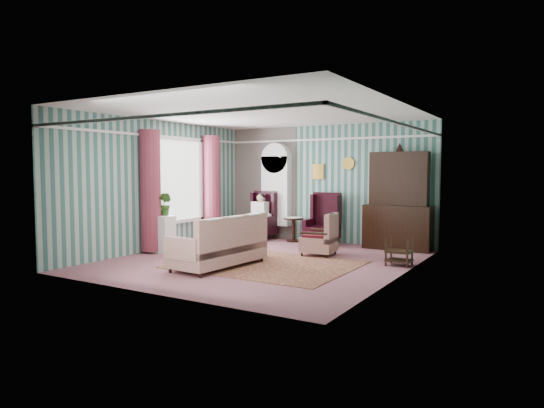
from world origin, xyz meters
The scene contains 17 objects.
floor centered at (0.00, 0.00, 0.00)m, with size 6.00×6.00×0.00m, color #905459.
room_shell centered at (-0.62, 0.18, 2.01)m, with size 5.53×6.02×2.91m.
bookcase centered at (-1.35, 2.84, 1.12)m, with size 0.80×0.28×2.24m, color white.
dresser_hutch centered at (1.90, 2.72, 1.18)m, with size 1.50×0.56×2.36m, color black.
wingback_left centered at (-1.60, 2.45, 0.62)m, with size 0.76×0.80×1.25m, color black.
wingback_right centered at (0.15, 2.45, 0.62)m, with size 0.76×0.80×1.25m, color black.
seated_woman centered at (-1.60, 2.45, 0.59)m, with size 0.44×0.40×1.18m, color silver, non-canonical shape.
round_side_table centered at (-0.70, 2.60, 0.30)m, with size 0.50×0.50×0.60m, color black.
nest_table centered at (2.47, 0.90, 0.27)m, with size 0.45×0.38×0.54m, color black.
plant_stand centered at (-2.40, -0.30, 0.40)m, with size 0.55×0.35×0.80m, color white.
rug centered at (0.30, -0.30, 0.01)m, with size 3.20×2.60×0.01m, color #4E1A1B.
sofa centered at (-0.36, -0.94, 0.53)m, with size 1.95×0.96×1.07m, color beige.
floral_armchair centered at (0.70, 1.13, 0.47)m, with size 0.73×0.72×0.94m, color beige.
coffee_table centered at (-0.68, 0.14, 0.20)m, with size 0.96×0.49×0.39m, color black.
potted_plant_a centered at (-2.46, -0.34, 1.01)m, with size 0.38×0.33×0.42m, color #1C4816.
potted_plant_b centered at (-2.35, -0.20, 1.05)m, with size 0.28×0.22×0.50m, color #23561A.
potted_plant_c centered at (-2.52, -0.23, 0.99)m, with size 0.21×0.21×0.37m, color #29561B.
Camera 1 is at (5.05, -8.03, 1.79)m, focal length 32.00 mm.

